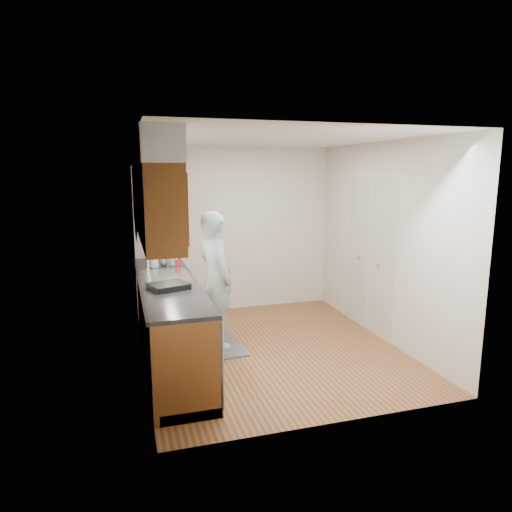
{
  "coord_description": "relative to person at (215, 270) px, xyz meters",
  "views": [
    {
      "loc": [
        -1.68,
        -5.0,
        2.14
      ],
      "look_at": [
        -0.11,
        0.25,
        1.11
      ],
      "focal_mm": 32.0,
      "sensor_mm": 36.0,
      "label": 1
    }
  ],
  "objects": [
    {
      "name": "floor",
      "position": [
        0.61,
        -0.28,
        -0.96
      ],
      "size": [
        3.5,
        3.5,
        0.0
      ],
      "primitive_type": "plane",
      "color": "#99613A",
      "rests_on": "ground"
    },
    {
      "name": "ceiling",
      "position": [
        0.61,
        -0.28,
        1.54
      ],
      "size": [
        3.5,
        3.5,
        0.0
      ],
      "primitive_type": "plane",
      "rotation": [
        3.14,
        0.0,
        0.0
      ],
      "color": "white",
      "rests_on": "wall_left"
    },
    {
      "name": "wall_left",
      "position": [
        -0.89,
        -0.28,
        0.29
      ],
      "size": [
        0.02,
        3.5,
        2.5
      ],
      "primitive_type": "cube",
      "color": "silver",
      "rests_on": "floor"
    },
    {
      "name": "wall_right",
      "position": [
        2.11,
        -0.28,
        0.29
      ],
      "size": [
        0.02,
        3.5,
        2.5
      ],
      "primitive_type": "cube",
      "color": "silver",
      "rests_on": "floor"
    },
    {
      "name": "wall_back",
      "position": [
        0.61,
        1.47,
        0.29
      ],
      "size": [
        3.0,
        0.02,
        2.5
      ],
      "primitive_type": "cube",
      "color": "silver",
      "rests_on": "floor"
    },
    {
      "name": "counter",
      "position": [
        -0.59,
        -0.28,
        -0.47
      ],
      "size": [
        0.64,
        2.8,
        1.3
      ],
      "color": "brown",
      "rests_on": "floor"
    },
    {
      "name": "upper_cabinets",
      "position": [
        -0.72,
        -0.24,
        0.99
      ],
      "size": [
        0.47,
        2.8,
        1.21
      ],
      "color": "brown",
      "rests_on": "wall_left"
    },
    {
      "name": "closet_door",
      "position": [
        2.1,
        0.02,
        0.07
      ],
      "size": [
        0.02,
        1.22,
        2.05
      ],
      "primitive_type": "cube",
      "color": "white",
      "rests_on": "wall_right"
    },
    {
      "name": "floor_mat",
      "position": [
        0.0,
        -0.0,
        -0.95
      ],
      "size": [
        0.62,
        0.96,
        0.02
      ],
      "primitive_type": "cube",
      "rotation": [
        0.0,
        0.0,
        0.08
      ],
      "color": "slate",
      "rests_on": "floor"
    },
    {
      "name": "person",
      "position": [
        0.0,
        0.0,
        0.0
      ],
      "size": [
        0.62,
        0.76,
        1.88
      ],
      "primitive_type": "imported",
      "rotation": [
        0.0,
        0.0,
        1.87
      ],
      "color": "#92B0B2",
      "rests_on": "floor_mat"
    },
    {
      "name": "soap_bottle_a",
      "position": [
        -0.69,
        0.45,
        0.13
      ],
      "size": [
        0.12,
        0.12,
        0.29
      ],
      "primitive_type": "imported",
      "rotation": [
        0.0,
        0.0,
        0.12
      ],
      "color": "silver",
      "rests_on": "counter"
    },
    {
      "name": "soap_bottle_b",
      "position": [
        -0.43,
        0.56,
        0.07
      ],
      "size": [
        0.11,
        0.11,
        0.18
      ],
      "primitive_type": "imported",
      "rotation": [
        0.0,
        0.0,
        -0.46
      ],
      "color": "silver",
      "rests_on": "counter"
    },
    {
      "name": "soap_bottle_c",
      "position": [
        -0.54,
        0.59,
        0.07
      ],
      "size": [
        0.2,
        0.2,
        0.18
      ],
      "primitive_type": "imported",
      "rotation": [
        0.0,
        0.0,
        0.94
      ],
      "color": "silver",
      "rests_on": "counter"
    },
    {
      "name": "soda_can",
      "position": [
        -0.41,
        0.27,
        0.04
      ],
      "size": [
        0.08,
        0.08,
        0.12
      ],
      "primitive_type": "cylinder",
      "rotation": [
        0.0,
        0.0,
        0.36
      ],
      "color": "#B01E2E",
      "rests_on": "counter"
    },
    {
      "name": "steel_can",
      "position": [
        -0.51,
        0.52,
        0.04
      ],
      "size": [
        0.08,
        0.08,
        0.11
      ],
      "primitive_type": "cylinder",
      "rotation": [
        0.0,
        0.0,
        -0.36
      ],
      "color": "#A5A5AA",
      "rests_on": "counter"
    },
    {
      "name": "dish_rack",
      "position": [
        -0.62,
        -0.66,
        0.01
      ],
      "size": [
        0.45,
        0.41,
        0.06
      ],
      "primitive_type": "cube",
      "rotation": [
        0.0,
        0.0,
        0.32
      ],
      "color": "black",
      "rests_on": "counter"
    }
  ]
}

